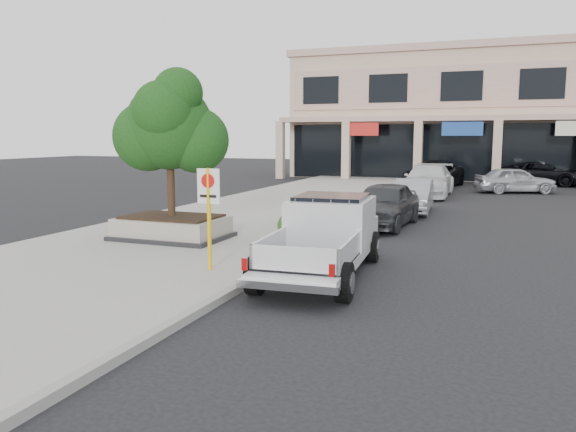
{
  "coord_description": "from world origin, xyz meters",
  "views": [
    {
      "loc": [
        3.38,
        -11.61,
        3.16
      ],
      "look_at": [
        -1.63,
        1.5,
        1.14
      ],
      "focal_mm": 35.0,
      "sensor_mm": 36.0,
      "label": 1
    }
  ],
  "objects_px": {
    "curb_car_a": "(384,204)",
    "curb_car_b": "(413,196)",
    "lot_car_a": "(515,180)",
    "no_parking_sign": "(209,205)",
    "curb_car_c": "(428,181)",
    "curb_car_d": "(434,174)",
    "planter": "(172,227)",
    "lot_car_d": "(541,174)",
    "pickup_truck": "(322,238)",
    "planter_tree": "(176,127)"
  },
  "relations": [
    {
      "from": "planter_tree",
      "to": "no_parking_sign",
      "type": "xyz_separation_m",
      "value": [
        2.83,
        -3.26,
        -1.78
      ]
    },
    {
      "from": "planter",
      "to": "lot_car_d",
      "type": "relative_size",
      "value": 0.6
    },
    {
      "from": "lot_car_a",
      "to": "lot_car_d",
      "type": "height_order",
      "value": "lot_car_d"
    },
    {
      "from": "curb_car_a",
      "to": "curb_car_d",
      "type": "distance_m",
      "value": 15.91
    },
    {
      "from": "curb_car_b",
      "to": "lot_car_a",
      "type": "height_order",
      "value": "lot_car_a"
    },
    {
      "from": "curb_car_c",
      "to": "no_parking_sign",
      "type": "bearing_deg",
      "value": -97.08
    },
    {
      "from": "curb_car_a",
      "to": "curb_car_d",
      "type": "relative_size",
      "value": 0.77
    },
    {
      "from": "curb_car_a",
      "to": "pickup_truck",
      "type": "bearing_deg",
      "value": -85.71
    },
    {
      "from": "curb_car_d",
      "to": "lot_car_a",
      "type": "distance_m",
      "value": 4.95
    },
    {
      "from": "planter_tree",
      "to": "lot_car_a",
      "type": "distance_m",
      "value": 21.64
    },
    {
      "from": "curb_car_c",
      "to": "lot_car_a",
      "type": "height_order",
      "value": "curb_car_c"
    },
    {
      "from": "curb_car_a",
      "to": "no_parking_sign",
      "type": "bearing_deg",
      "value": -101.29
    },
    {
      "from": "no_parking_sign",
      "to": "lot_car_a",
      "type": "xyz_separation_m",
      "value": [
        6.75,
        22.48,
        -0.91
      ]
    },
    {
      "from": "planter",
      "to": "pickup_truck",
      "type": "height_order",
      "value": "pickup_truck"
    },
    {
      "from": "pickup_truck",
      "to": "lot_car_d",
      "type": "bearing_deg",
      "value": 73.56
    },
    {
      "from": "planter",
      "to": "curb_car_d",
      "type": "distance_m",
      "value": 21.86
    },
    {
      "from": "pickup_truck",
      "to": "lot_car_a",
      "type": "distance_m",
      "value": 21.99
    },
    {
      "from": "planter_tree",
      "to": "curb_car_a",
      "type": "height_order",
      "value": "planter_tree"
    },
    {
      "from": "lot_car_a",
      "to": "no_parking_sign",
      "type": "bearing_deg",
      "value": 142.8
    },
    {
      "from": "planter_tree",
      "to": "lot_car_d",
      "type": "xyz_separation_m",
      "value": [
        11.23,
        25.21,
        -2.67
      ]
    },
    {
      "from": "planter",
      "to": "curb_car_b",
      "type": "relative_size",
      "value": 0.76
    },
    {
      "from": "curb_car_d",
      "to": "curb_car_c",
      "type": "bearing_deg",
      "value": -80.13
    },
    {
      "from": "curb_car_b",
      "to": "curb_car_d",
      "type": "distance_m",
      "value": 11.97
    },
    {
      "from": "pickup_truck",
      "to": "lot_car_a",
      "type": "height_order",
      "value": "pickup_truck"
    },
    {
      "from": "curb_car_c",
      "to": "lot_car_a",
      "type": "relative_size",
      "value": 1.34
    },
    {
      "from": "lot_car_d",
      "to": "lot_car_a",
      "type": "bearing_deg",
      "value": 174.72
    },
    {
      "from": "curb_car_a",
      "to": "curb_car_b",
      "type": "distance_m",
      "value": 3.97
    },
    {
      "from": "planter",
      "to": "curb_car_a",
      "type": "relative_size",
      "value": 0.7
    },
    {
      "from": "no_parking_sign",
      "to": "curb_car_c",
      "type": "relative_size",
      "value": 0.4
    },
    {
      "from": "curb_car_d",
      "to": "lot_car_d",
      "type": "xyz_separation_m",
      "value": [
        6.23,
        4.11,
        -0.07
      ]
    },
    {
      "from": "planter_tree",
      "to": "curb_car_a",
      "type": "bearing_deg",
      "value": 45.59
    },
    {
      "from": "curb_car_a",
      "to": "planter_tree",
      "type": "bearing_deg",
      "value": -130.79
    },
    {
      "from": "planter_tree",
      "to": "no_parking_sign",
      "type": "relative_size",
      "value": 1.74
    },
    {
      "from": "curb_car_c",
      "to": "planter",
      "type": "bearing_deg",
      "value": -108.5
    },
    {
      "from": "curb_car_a",
      "to": "curb_car_c",
      "type": "xyz_separation_m",
      "value": [
        0.21,
        10.62,
        0.05
      ]
    },
    {
      "from": "no_parking_sign",
      "to": "lot_car_a",
      "type": "relative_size",
      "value": 0.54
    },
    {
      "from": "curb_car_b",
      "to": "lot_car_d",
      "type": "xyz_separation_m",
      "value": [
        5.74,
        16.07,
        0.06
      ]
    },
    {
      "from": "lot_car_a",
      "to": "curb_car_c",
      "type": "bearing_deg",
      "value": 108.03
    },
    {
      "from": "lot_car_d",
      "to": "curb_car_c",
      "type": "bearing_deg",
      "value": 157.88
    },
    {
      "from": "planter_tree",
      "to": "curb_car_d",
      "type": "relative_size",
      "value": 0.68
    },
    {
      "from": "pickup_truck",
      "to": "lot_car_d",
      "type": "relative_size",
      "value": 1.04
    },
    {
      "from": "pickup_truck",
      "to": "curb_car_d",
      "type": "height_order",
      "value": "pickup_truck"
    },
    {
      "from": "planter",
      "to": "lot_car_d",
      "type": "xyz_separation_m",
      "value": [
        11.37,
        25.36,
        0.27
      ]
    },
    {
      "from": "pickup_truck",
      "to": "curb_car_c",
      "type": "distance_m",
      "value": 18.12
    },
    {
      "from": "planter",
      "to": "planter_tree",
      "type": "bearing_deg",
      "value": 48.97
    },
    {
      "from": "lot_car_a",
      "to": "lot_car_d",
      "type": "bearing_deg",
      "value": -35.97
    },
    {
      "from": "curb_car_c",
      "to": "curb_car_d",
      "type": "bearing_deg",
      "value": 93.36
    },
    {
      "from": "planter",
      "to": "lot_car_d",
      "type": "distance_m",
      "value": 27.79
    },
    {
      "from": "curb_car_d",
      "to": "planter_tree",
      "type": "bearing_deg",
      "value": -96.56
    },
    {
      "from": "planter",
      "to": "curb_car_c",
      "type": "bearing_deg",
      "value": 71.24
    }
  ]
}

